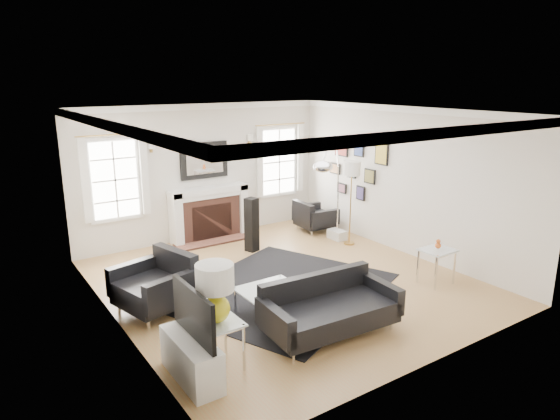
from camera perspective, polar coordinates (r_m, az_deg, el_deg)
floor at (r=8.43m, az=0.59°, el=-8.18°), size 6.00×6.00×0.00m
back_wall at (r=10.54m, az=-8.72°, el=4.32°), size 5.50×0.04×2.80m
front_wall at (r=5.87m, az=17.54°, el=-4.75°), size 5.50×0.04×2.80m
left_wall at (r=6.86m, az=-18.66°, el=-2.02°), size 0.04×6.00×2.80m
right_wall at (r=9.77m, az=14.03°, el=3.22°), size 0.04×6.00×2.80m
ceiling at (r=7.77m, az=0.64°, el=11.18°), size 5.50×6.00×0.02m
crown_molding at (r=7.77m, az=0.64°, el=10.74°), size 5.50×6.00×0.12m
fireplace at (r=10.54m, az=-8.04°, el=-0.43°), size 1.70×0.69×1.11m
mantel_mirror at (r=10.45m, az=-8.66°, el=5.63°), size 1.05×0.07×0.75m
window_left at (r=9.85m, az=-18.36°, el=3.34°), size 1.24×0.15×1.62m
window_right at (r=11.38m, az=-0.15°, el=5.57°), size 1.24×0.15×1.62m
gallery_wall at (r=10.62m, az=8.77°, el=5.13°), size 0.04×1.73×1.29m
tv_unit at (r=5.88m, az=-10.06°, el=-15.74°), size 0.35×1.00×1.09m
area_rug at (r=8.11m, az=0.24°, el=-9.11°), size 4.09×3.80×0.01m
sofa at (r=6.79m, az=5.49°, el=-11.17°), size 1.89×0.96×0.60m
armchair_left at (r=7.52m, az=-13.81°, el=-8.34°), size 1.16×1.24×0.70m
armchair_right at (r=11.06m, az=3.83°, el=-0.83°), size 0.80×0.87×0.56m
coffee_table at (r=7.15m, az=-0.81°, el=-9.46°), size 0.87×0.87×0.39m
side_table_left at (r=5.96m, az=-7.26°, el=-13.49°), size 0.54×0.54×0.59m
nesting_table at (r=8.59m, az=17.51°, el=-5.09°), size 0.54×0.45×0.59m
gourd_lamp at (r=5.74m, az=-7.43°, el=-8.98°), size 0.44×0.44×0.70m
orange_vase at (r=8.53m, az=17.62°, el=-3.76°), size 0.10×0.10×0.16m
arc_floor_lamp at (r=9.43m, az=5.87°, el=2.36°), size 1.66×1.53×2.34m
stick_floor_lamp at (r=9.98m, az=8.20°, el=4.26°), size 0.35×0.35×1.72m
speaker_tower at (r=9.72m, az=-3.26°, el=-1.70°), size 0.27×0.27×1.06m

